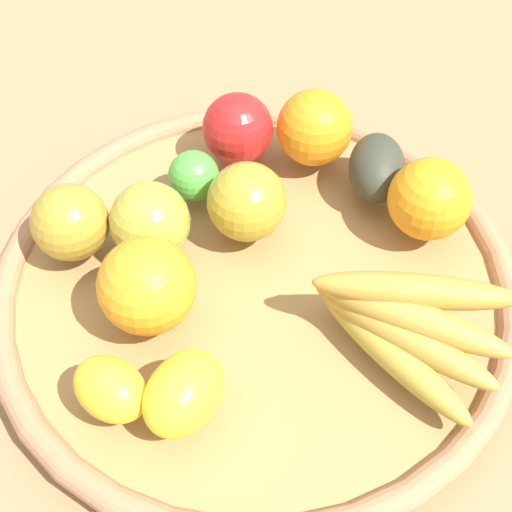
% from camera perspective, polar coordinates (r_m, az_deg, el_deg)
% --- Properties ---
extents(ground_plane, '(2.40, 2.40, 0.00)m').
position_cam_1_polar(ground_plane, '(0.63, -0.00, -3.25)').
color(ground_plane, '#967149').
rests_on(ground_plane, ground).
extents(basket, '(0.47, 0.47, 0.04)m').
position_cam_1_polar(basket, '(0.61, -0.00, -2.23)').
color(basket, '#A27A46').
rests_on(basket, ground_plane).
extents(lime_0, '(0.05, 0.05, 0.05)m').
position_cam_1_polar(lime_0, '(0.65, -5.19, 6.64)').
color(lime_0, green).
rests_on(lime_0, basket).
extents(banana_bunch, '(0.16, 0.12, 0.06)m').
position_cam_1_polar(banana_bunch, '(0.54, 12.26, -5.50)').
color(banana_bunch, '#AE9637').
rests_on(banana_bunch, basket).
extents(apple_3, '(0.10, 0.10, 0.07)m').
position_cam_1_polar(apple_3, '(0.60, -8.81, 2.78)').
color(apple_3, '#AEA035').
rests_on(apple_3, basket).
extents(avocado, '(0.06, 0.09, 0.05)m').
position_cam_1_polar(avocado, '(0.66, 9.99, 7.25)').
color(avocado, '#343729').
rests_on(avocado, basket).
extents(lemon_0, '(0.07, 0.08, 0.05)m').
position_cam_1_polar(lemon_0, '(0.51, -6.02, -11.23)').
color(lemon_0, yellow).
rests_on(lemon_0, basket).
extents(orange_2, '(0.10, 0.10, 0.08)m').
position_cam_1_polar(orange_2, '(0.55, -9.04, -2.47)').
color(orange_2, orange).
rests_on(orange_2, basket).
extents(orange_0, '(0.09, 0.09, 0.07)m').
position_cam_1_polar(orange_0, '(0.68, 4.89, 10.58)').
color(orange_0, orange).
rests_on(orange_0, basket).
extents(apple_1, '(0.09, 0.09, 0.07)m').
position_cam_1_polar(apple_1, '(0.61, -15.16, 2.71)').
color(apple_1, '#AA8B2C').
rests_on(apple_1, basket).
extents(apple_0, '(0.09, 0.09, 0.07)m').
position_cam_1_polar(apple_0, '(0.61, -0.77, 4.52)').
color(apple_0, '#AA932A').
rests_on(apple_0, basket).
extents(lemon_1, '(0.07, 0.06, 0.05)m').
position_cam_1_polar(lemon_1, '(0.52, -11.98, -10.75)').
color(lemon_1, yellow).
rests_on(lemon_1, basket).
extents(orange_1, '(0.09, 0.09, 0.07)m').
position_cam_1_polar(orange_1, '(0.62, 14.21, 4.61)').
color(orange_1, orange).
rests_on(orange_1, basket).
extents(apple_2, '(0.09, 0.09, 0.07)m').
position_cam_1_polar(apple_2, '(0.68, -1.53, 10.55)').
color(apple_2, red).
rests_on(apple_2, basket).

